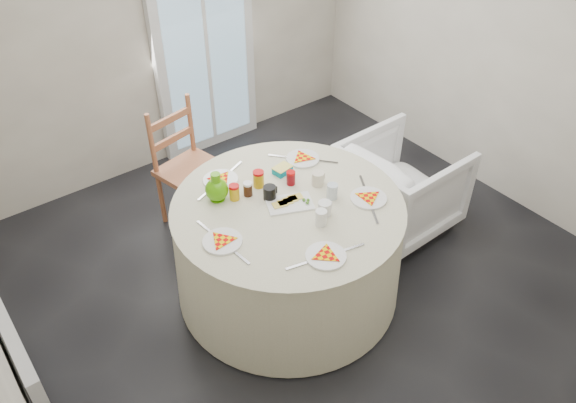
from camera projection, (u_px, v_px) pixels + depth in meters
floor at (303, 270)px, 4.24m from camera, size 4.00×4.00×0.00m
wall_back at (157, 23)px, 4.68m from camera, size 4.00×0.02×2.60m
wall_right at (506, 42)px, 4.38m from camera, size 0.02×4.00×2.60m
glass_door at (204, 42)px, 4.99m from camera, size 1.00×0.08×2.10m
radiator at (18, 351)px, 3.21m from camera, size 0.07×1.00×0.55m
table at (288, 249)px, 3.88m from camera, size 1.57×1.57×0.80m
wooden_chair at (192, 173)px, 4.43m from camera, size 0.55×0.53×1.03m
armchair at (401, 184)px, 4.44m from camera, size 0.77×0.82×0.83m
place_settings at (288, 205)px, 3.63m from camera, size 1.53×1.53×0.02m
jar_cluster at (262, 186)px, 3.71m from camera, size 0.50×0.37×0.13m
butter_tub at (282, 171)px, 3.90m from camera, size 0.14×0.11×0.05m
green_pitcher at (217, 187)px, 3.62m from camera, size 0.16×0.16×0.20m
cheese_platter at (290, 204)px, 3.64m from camera, size 0.35×0.29×0.04m
mugs_glasses at (303, 193)px, 3.67m from camera, size 0.81×0.81×0.12m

